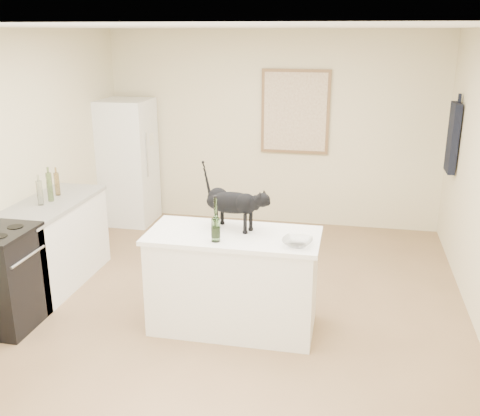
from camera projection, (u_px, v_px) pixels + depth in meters
name	position (u px, v px, depth m)	size (l,w,h in m)	color
floor	(228.00, 314.00, 5.22)	(5.50, 5.50, 0.00)	#916F4D
ceiling	(226.00, 27.00, 4.42)	(5.50, 5.50, 0.00)	white
wall_back	(273.00, 130.00, 7.38)	(4.50, 4.50, 0.00)	beige
wall_front	(77.00, 355.00, 2.26)	(4.50, 4.50, 0.00)	beige
island_base	(233.00, 283.00, 4.88)	(1.44, 0.67, 0.86)	white
island_top	(233.00, 236.00, 4.74)	(1.50, 0.70, 0.04)	white
left_cabinets	(53.00, 245.00, 5.74)	(0.60, 1.40, 0.86)	white
left_countertop	(48.00, 204.00, 5.60)	(0.62, 1.44, 0.04)	gray
stove	(0.00, 280.00, 4.90)	(0.60, 0.60, 0.90)	black
fridge	(127.00, 162.00, 7.52)	(0.68, 0.68, 1.70)	white
artwork_frame	(295.00, 112.00, 7.22)	(0.90, 0.03, 1.10)	brown
artwork_canvas	(295.00, 112.00, 7.20)	(0.82, 0.00, 1.02)	beige
hanging_garment	(453.00, 138.00, 6.27)	(0.08, 0.34, 0.80)	black
black_cat	(232.00, 205.00, 4.79)	(0.61, 0.18, 0.43)	black
wine_bottle	(216.00, 222.00, 4.51)	(0.07, 0.07, 0.35)	#335A24
glass_bowl	(297.00, 242.00, 4.46)	(0.24, 0.24, 0.06)	silver
fridge_paper	(152.00, 139.00, 7.42)	(0.00, 0.12, 0.16)	silver
counter_bottle_cluster	(49.00, 188.00, 5.61)	(0.10, 0.41, 0.30)	#2A4F1A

